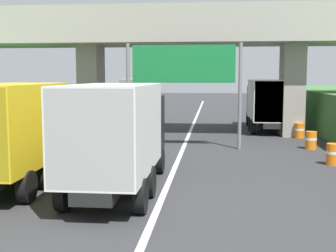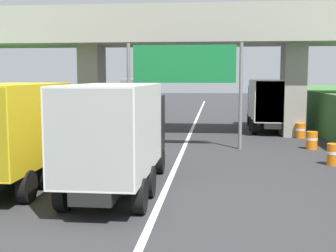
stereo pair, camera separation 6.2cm
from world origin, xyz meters
name	(u,v)px [view 1 (the left image)]	position (x,y,z in m)	size (l,w,h in m)	color
lane_centre_stripe	(183,149)	(0.00, 23.94, 0.00)	(0.20, 87.88, 0.01)	white
overpass_bridge	(190,40)	(0.00, 29.93, 5.92)	(40.00, 4.80, 7.84)	#9E998E
overhead_highway_sign	(183,71)	(0.00, 24.24, 3.95)	(5.88, 0.18, 5.34)	slate
truck_silver	(139,95)	(-5.24, 41.71, 1.93)	(2.44, 7.30, 3.44)	black
truck_blue	(267,102)	(5.11, 32.44, 1.93)	(2.44, 7.30, 3.44)	black
truck_yellow	(22,128)	(-4.93, 15.98, 1.93)	(2.44, 7.30, 3.44)	black
truck_black	(119,132)	(-1.46, 15.30, 1.93)	(2.44, 7.30, 3.44)	black
car_red	(93,130)	(-4.81, 24.54, 0.86)	(1.86, 4.10, 1.72)	red
construction_barrel_3	(333,154)	(6.51, 20.42, 0.46)	(0.57, 0.57, 0.90)	orange
construction_barrel_4	(311,140)	(6.46, 24.54, 0.46)	(0.57, 0.57, 0.90)	orange
construction_barrel_5	(299,130)	(6.65, 28.67, 0.46)	(0.57, 0.57, 0.90)	orange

